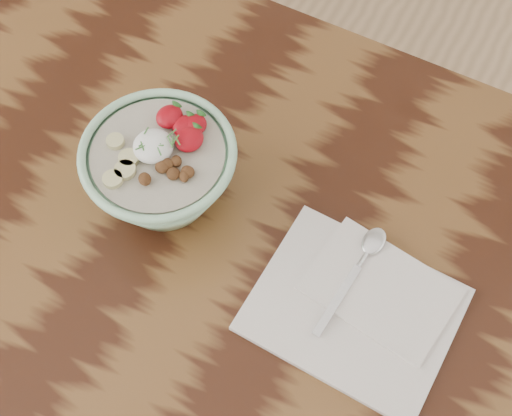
{
  "coord_description": "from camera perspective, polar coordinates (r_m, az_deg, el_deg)",
  "views": [
    {
      "loc": [
        11.91,
        -26.84,
        154.82
      ],
      "look_at": [
        -5.85,
        6.57,
        86.1
      ],
      "focal_mm": 50.0,
      "sensor_mm": 36.0,
      "label": 1
    }
  ],
  "objects": [
    {
      "name": "spoon",
      "position": [
        0.87,
        8.71,
        -3.77
      ],
      "size": [
        3.16,
        16.24,
        0.85
      ],
      "rotation": [
        0.0,
        0.0,
        -0.08
      ],
      "color": "silver",
      "rests_on": "napkin"
    },
    {
      "name": "napkin",
      "position": [
        0.86,
        8.26,
        -7.7
      ],
      "size": [
        23.72,
        20.15,
        1.42
      ],
      "rotation": [
        0.0,
        0.0,
        -0.03
      ],
      "color": "white",
      "rests_on": "table"
    },
    {
      "name": "breakfast_bowl",
      "position": [
        0.87,
        -7.57,
        3.03
      ],
      "size": [
        18.73,
        18.73,
        12.33
      ],
      "rotation": [
        0.0,
        0.0,
        -0.04
      ],
      "color": "#A1D9B0",
      "rests_on": "table"
    },
    {
      "name": "table",
      "position": [
        0.94,
        1.29,
        -10.64
      ],
      "size": [
        160.0,
        90.0,
        75.0
      ],
      "color": "#34180D",
      "rests_on": "ground"
    }
  ]
}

